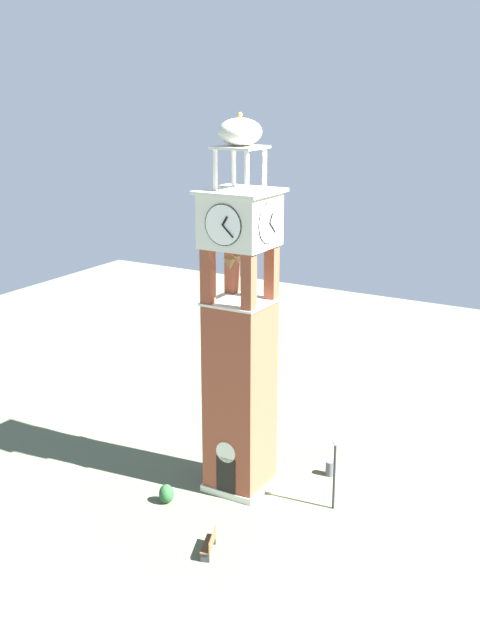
# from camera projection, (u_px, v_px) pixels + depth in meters

# --- Properties ---
(ground) EXTENTS (80.00, 80.00, 0.00)m
(ground) POSITION_uv_depth(u_px,v_px,m) (240.00, 486.00, 41.31)
(ground) COLOR #5B664C
(clock_tower) EXTENTS (3.41, 3.41, 18.96)m
(clock_tower) POSITION_uv_depth(u_px,v_px,m) (240.00, 344.00, 39.04)
(clock_tower) COLOR brown
(clock_tower) RESTS_ON ground
(park_bench) EXTENTS (0.98, 1.65, 0.95)m
(park_bench) POSITION_uv_depth(u_px,v_px,m) (210.00, 544.00, 35.32)
(park_bench) COLOR brown
(park_bench) RESTS_ON ground
(lamp_post) EXTENTS (0.36, 0.36, 3.79)m
(lamp_post) POSITION_uv_depth(u_px,v_px,m) (335.00, 460.00, 38.40)
(lamp_post) COLOR black
(lamp_post) RESTS_ON ground
(trash_bin) EXTENTS (0.52, 0.52, 0.80)m
(trash_bin) POSITION_uv_depth(u_px,v_px,m) (330.00, 468.00, 42.36)
(trash_bin) COLOR #4C4C51
(trash_bin) RESTS_ON ground
(shrub_near_entry) EXTENTS (0.75, 0.75, 1.00)m
(shrub_near_entry) POSITION_uv_depth(u_px,v_px,m) (166.00, 494.00, 39.55)
(shrub_near_entry) COLOR #234C28
(shrub_near_entry) RESTS_ON ground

